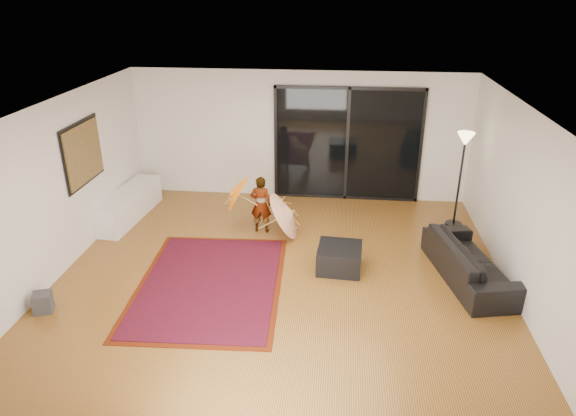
# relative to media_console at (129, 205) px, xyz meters

# --- Properties ---
(floor) EXTENTS (7.00, 7.00, 0.00)m
(floor) POSITION_rel_media_console_xyz_m (3.25, -2.00, -0.28)
(floor) COLOR #9C682A
(floor) RESTS_ON ground
(ceiling) EXTENTS (7.00, 7.00, 0.00)m
(ceiling) POSITION_rel_media_console_xyz_m (3.25, -2.00, 2.42)
(ceiling) COLOR white
(ceiling) RESTS_ON wall_back
(wall_back) EXTENTS (7.00, 0.00, 7.00)m
(wall_back) POSITION_rel_media_console_xyz_m (3.25, 1.50, 1.07)
(wall_back) COLOR silver
(wall_back) RESTS_ON floor
(wall_front) EXTENTS (7.00, 0.00, 7.00)m
(wall_front) POSITION_rel_media_console_xyz_m (3.25, -5.50, 1.07)
(wall_front) COLOR silver
(wall_front) RESTS_ON floor
(wall_left) EXTENTS (0.00, 7.00, 7.00)m
(wall_left) POSITION_rel_media_console_xyz_m (-0.25, -2.00, 1.07)
(wall_left) COLOR silver
(wall_left) RESTS_ON floor
(wall_right) EXTENTS (0.00, 7.00, 7.00)m
(wall_right) POSITION_rel_media_console_xyz_m (6.75, -2.00, 1.07)
(wall_right) COLOR silver
(wall_right) RESTS_ON floor
(sliding_door) EXTENTS (3.06, 0.07, 2.40)m
(sliding_door) POSITION_rel_media_console_xyz_m (4.25, 1.47, 0.92)
(sliding_door) COLOR black
(sliding_door) RESTS_ON wall_back
(painting) EXTENTS (0.04, 1.28, 1.08)m
(painting) POSITION_rel_media_console_xyz_m (-0.21, -1.00, 1.37)
(painting) COLOR black
(painting) RESTS_ON wall_left
(media_console) EXTENTS (0.66, 2.03, 0.55)m
(media_console) POSITION_rel_media_console_xyz_m (0.00, 0.00, 0.00)
(media_console) COLOR white
(media_console) RESTS_ON floor
(speaker) EXTENTS (0.32, 0.32, 0.29)m
(speaker) POSITION_rel_media_console_xyz_m (0.00, -3.19, -0.13)
(speaker) COLOR #424244
(speaker) RESTS_ON floor
(persian_rug) EXTENTS (2.33, 3.17, 0.02)m
(persian_rug) POSITION_rel_media_console_xyz_m (2.18, -2.25, -0.27)
(persian_rug) COLOR #531907
(persian_rug) RESTS_ON floor
(sofa) EXTENTS (1.23, 2.21, 0.61)m
(sofa) POSITION_rel_media_console_xyz_m (6.20, -1.64, 0.03)
(sofa) COLOR black
(sofa) RESTS_ON floor
(ottoman) EXTENTS (0.74, 0.74, 0.40)m
(ottoman) POSITION_rel_media_console_xyz_m (4.17, -1.56, -0.08)
(ottoman) COLOR black
(ottoman) RESTS_ON floor
(floor_lamp) EXTENTS (0.31, 0.31, 1.83)m
(floor_lamp) POSITION_rel_media_console_xyz_m (6.35, 0.34, 1.17)
(floor_lamp) COLOR black
(floor_lamp) RESTS_ON floor
(child) EXTENTS (0.41, 0.28, 1.09)m
(child) POSITION_rel_media_console_xyz_m (2.70, -0.32, 0.27)
(child) COLOR #999999
(child) RESTS_ON floor
(parasol_orange) EXTENTS (0.54, 0.81, 0.86)m
(parasol_orange) POSITION_rel_media_console_xyz_m (2.15, -0.37, 0.46)
(parasol_orange) COLOR orange
(parasol_orange) RESTS_ON child
(parasol_white) EXTENTS (0.64, 0.93, 0.97)m
(parasol_white) POSITION_rel_media_console_xyz_m (3.30, -0.47, 0.23)
(parasol_white) COLOR white
(parasol_white) RESTS_ON floor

